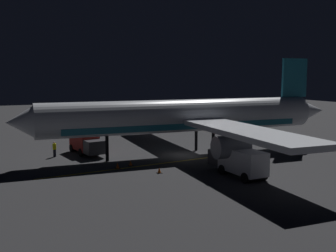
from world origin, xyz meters
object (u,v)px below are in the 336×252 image
traffic_cone_near_left (159,171)px  traffic_cone_under_wing (131,163)px  airliner (189,117)px  traffic_cone_near_right (118,166)px  ground_crew_worker (54,149)px  catering_truck (239,162)px  baggage_truck (86,143)px

traffic_cone_near_left → traffic_cone_under_wing: same height
airliner → traffic_cone_near_right: (-3.05, 9.53, -4.13)m
traffic_cone_near_left → traffic_cone_under_wing: size_ratio=1.00×
airliner → ground_crew_worker: size_ratio=22.65×
catering_truck → traffic_cone_near_left: bearing=58.0°
catering_truck → traffic_cone_near_right: 11.84m
airliner → traffic_cone_under_wing: bearing=107.4°
ground_crew_worker → traffic_cone_near_left: ground_crew_worker is taller
baggage_truck → traffic_cone_under_wing: baggage_truck is taller
catering_truck → ground_crew_worker: size_ratio=3.84×
baggage_truck → traffic_cone_under_wing: bearing=-160.8°
ground_crew_worker → traffic_cone_near_left: bearing=-146.5°
baggage_truck → airliner: bearing=-116.7°
traffic_cone_near_right → traffic_cone_under_wing: size_ratio=1.00×
baggage_truck → ground_crew_worker: 3.65m
traffic_cone_near_right → traffic_cone_under_wing: 1.66m
ground_crew_worker → traffic_cone_near_left: size_ratio=3.16×
baggage_truck → ground_crew_worker: baggage_truck is taller
catering_truck → ground_crew_worker: bearing=41.8°
traffic_cone_under_wing → traffic_cone_near_right: bearing=109.7°
baggage_truck → traffic_cone_near_left: 12.66m
traffic_cone_near_left → airliner: bearing=-45.1°
catering_truck → airliner: bearing=-1.7°
traffic_cone_near_left → catering_truck: bearing=-122.0°
airliner → catering_truck: (-10.40, 0.32, -3.07)m
catering_truck → traffic_cone_near_right: size_ratio=12.14×
catering_truck → traffic_cone_under_wing: catering_truck is taller
airliner → ground_crew_worker: airliner is taller
traffic_cone_near_left → traffic_cone_near_right: (3.47, 3.00, 0.00)m
catering_truck → traffic_cone_near_right: (7.35, 9.22, -1.06)m
airliner → traffic_cone_under_wing: 9.32m
airliner → baggage_truck: airliner is taller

